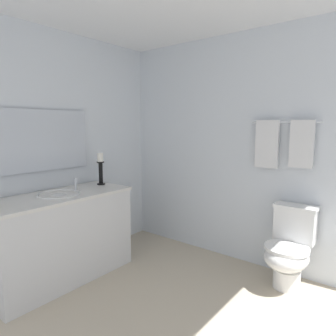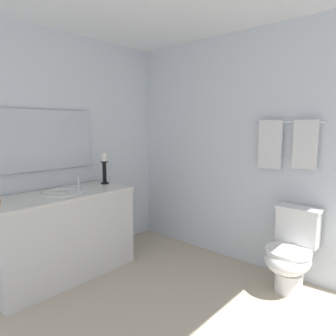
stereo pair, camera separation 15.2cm
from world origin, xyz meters
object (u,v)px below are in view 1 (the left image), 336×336
towel_bar (285,122)px  sink_basin (59,199)px  towel_near_vanity (267,144)px  vanity_cabinet (61,237)px  towel_center (302,144)px  mirror (40,141)px  toilet (289,249)px  candle_holder_tall (101,168)px

towel_bar → sink_basin: bearing=-138.7°
sink_basin → towel_near_vanity: 2.09m
vanity_cabinet → towel_bar: (1.62, 1.43, 1.10)m
vanity_cabinet → towel_center: towel_center is taller
sink_basin → towel_near_vanity: towel_near_vanity is taller
vanity_cabinet → sink_basin: bearing=90.0°
mirror → towel_near_vanity: size_ratio=2.26×
mirror → towel_center: 2.50m
sink_basin → toilet: 2.20m
towel_near_vanity → towel_center: size_ratio=1.06×
toilet → towel_bar: towel_bar is taller
sink_basin → toilet: sink_basin is taller
towel_near_vanity → towel_center: bearing=0.0°
towel_bar → toilet: bearing=-53.9°
towel_bar → towel_near_vanity: bearing=-173.7°
candle_holder_tall → toilet: (1.86, 0.64, -0.66)m
toilet → towel_near_vanity: size_ratio=1.59×
candle_holder_tall → toilet: bearing=18.8°
sink_basin → candle_holder_tall: 0.62m
sink_basin → towel_center: 2.33m
toilet → towel_near_vanity: towel_near_vanity is taller
vanity_cabinet → candle_holder_tall: 0.84m
vanity_cabinet → towel_bar: bearing=41.3°
towel_near_vanity → mirror: bearing=-141.0°
vanity_cabinet → mirror: size_ratio=1.29×
vanity_cabinet → toilet: vanity_cabinet is taller
mirror → towel_near_vanity: bearing=39.0°
mirror → towel_near_vanity: 2.24m
sink_basin → towel_bar: towel_bar is taller
towel_bar → towel_near_vanity: 0.27m
sink_basin → towel_bar: 2.28m
toilet → towel_bar: bearing=126.1°
towel_bar → vanity_cabinet: bearing=-138.7°
vanity_cabinet → candle_holder_tall: (-0.08, 0.57, 0.61)m
vanity_cabinet → mirror: (-0.28, 0.00, 0.92)m
towel_near_vanity → candle_holder_tall: bearing=-151.3°
toilet → towel_center: (0.00, 0.20, 0.96)m
mirror → toilet: bearing=30.2°
mirror → towel_bar: 2.38m
toilet → towel_center: size_ratio=1.69×
candle_holder_tall → towel_center: (1.86, 0.84, 0.29)m
candle_holder_tall → towel_near_vanity: towel_near_vanity is taller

